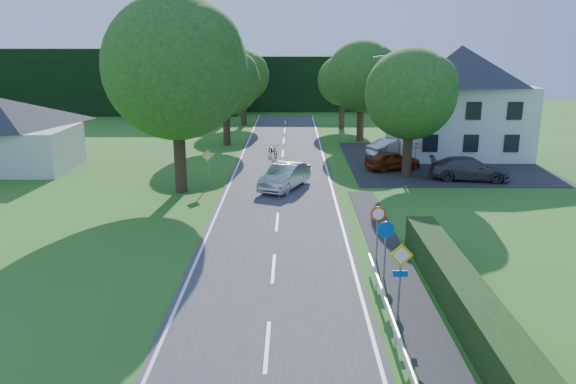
{
  "coord_description": "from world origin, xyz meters",
  "views": [
    {
      "loc": [
        0.73,
        -9.09,
        8.93
      ],
      "look_at": [
        0.55,
        18.5,
        1.48
      ],
      "focal_mm": 35.0,
      "sensor_mm": 36.0,
      "label": 1
    }
  ],
  "objects_px": {
    "moving_car": "(285,176)",
    "parked_car_red": "(393,160)",
    "parasol": "(416,156)",
    "parked_car_grey": "(469,169)",
    "motorcycle": "(273,150)",
    "streetlight": "(397,107)",
    "parked_car_silver_a": "(397,149)"
  },
  "relations": [
    {
      "from": "parked_car_red",
      "to": "streetlight",
      "type": "bearing_deg",
      "value": -118.31
    },
    {
      "from": "motorcycle",
      "to": "parasol",
      "type": "bearing_deg",
      "value": -46.27
    },
    {
      "from": "parked_car_silver_a",
      "to": "parked_car_grey",
      "type": "bearing_deg",
      "value": -179.38
    },
    {
      "from": "parked_car_red",
      "to": "parked_car_grey",
      "type": "bearing_deg",
      "value": -141.13
    },
    {
      "from": "parked_car_silver_a",
      "to": "motorcycle",
      "type": "bearing_deg",
      "value": 59.51
    },
    {
      "from": "moving_car",
      "to": "parked_car_red",
      "type": "distance_m",
      "value": 9.33
    },
    {
      "from": "streetlight",
      "to": "moving_car",
      "type": "distance_m",
      "value": 10.11
    },
    {
      "from": "streetlight",
      "to": "parked_car_grey",
      "type": "bearing_deg",
      "value": -33.64
    },
    {
      "from": "parked_car_grey",
      "to": "motorcycle",
      "type": "bearing_deg",
      "value": 68.95
    },
    {
      "from": "parked_car_silver_a",
      "to": "streetlight",
      "type": "bearing_deg",
      "value": 140.72
    },
    {
      "from": "streetlight",
      "to": "parked_car_grey",
      "type": "distance_m",
      "value": 6.43
    },
    {
      "from": "parked_car_grey",
      "to": "parked_car_silver_a",
      "type": "bearing_deg",
      "value": 35.75
    },
    {
      "from": "parked_car_silver_a",
      "to": "parked_car_grey",
      "type": "distance_m",
      "value": 7.67
    },
    {
      "from": "parked_car_grey",
      "to": "parasol",
      "type": "bearing_deg",
      "value": 57.15
    },
    {
      "from": "moving_car",
      "to": "motorcycle",
      "type": "xyz_separation_m",
      "value": [
        -1.04,
        9.86,
        -0.27
      ]
    },
    {
      "from": "motorcycle",
      "to": "parked_car_silver_a",
      "type": "relative_size",
      "value": 0.4
    },
    {
      "from": "moving_car",
      "to": "parked_car_red",
      "type": "relative_size",
      "value": 1.2
    },
    {
      "from": "motorcycle",
      "to": "parked_car_silver_a",
      "type": "bearing_deg",
      "value": -24.68
    },
    {
      "from": "parked_car_red",
      "to": "parked_car_grey",
      "type": "distance_m",
      "value": 5.4
    },
    {
      "from": "moving_car",
      "to": "parked_car_red",
      "type": "bearing_deg",
      "value": 58.27
    },
    {
      "from": "parked_car_red",
      "to": "parasol",
      "type": "distance_m",
      "value": 1.64
    },
    {
      "from": "motorcycle",
      "to": "parasol",
      "type": "xyz_separation_m",
      "value": [
        10.23,
        -4.84,
        0.52
      ]
    },
    {
      "from": "parasol",
      "to": "parked_car_grey",
      "type": "bearing_deg",
      "value": -41.22
    },
    {
      "from": "moving_car",
      "to": "parasol",
      "type": "height_order",
      "value": "parasol"
    },
    {
      "from": "motorcycle",
      "to": "parked_car_grey",
      "type": "xyz_separation_m",
      "value": [
        13.2,
        -7.44,
        0.23
      ]
    },
    {
      "from": "motorcycle",
      "to": "parked_car_silver_a",
      "type": "distance_m",
      "value": 9.69
    },
    {
      "from": "streetlight",
      "to": "parked_car_grey",
      "type": "height_order",
      "value": "streetlight"
    },
    {
      "from": "moving_car",
      "to": "motorcycle",
      "type": "distance_m",
      "value": 9.92
    },
    {
      "from": "parked_car_silver_a",
      "to": "parasol",
      "type": "relative_size",
      "value": 2.1
    },
    {
      "from": "moving_car",
      "to": "motorcycle",
      "type": "bearing_deg",
      "value": 119.16
    },
    {
      "from": "moving_car",
      "to": "motorcycle",
      "type": "height_order",
      "value": "moving_car"
    },
    {
      "from": "streetlight",
      "to": "parked_car_red",
      "type": "distance_m",
      "value": 3.75
    }
  ]
}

